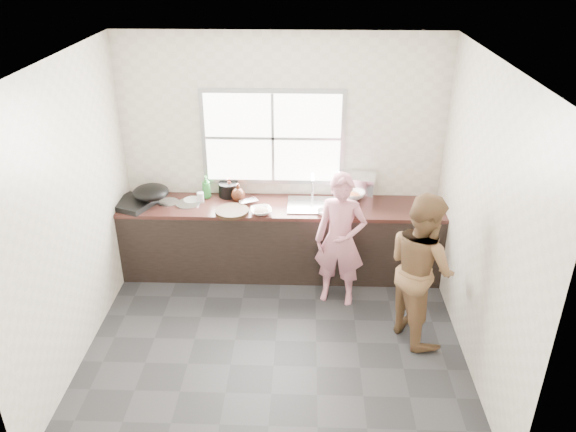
{
  "coord_description": "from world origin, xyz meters",
  "views": [
    {
      "loc": [
        0.27,
        -4.36,
        3.59
      ],
      "look_at": [
        0.1,
        0.65,
        1.05
      ],
      "focal_mm": 35.0,
      "sensor_mm": 36.0,
      "label": 1
    }
  ],
  "objects_px": {
    "black_pot": "(228,189)",
    "bottle_brown_short": "(238,193)",
    "woman": "(340,244)",
    "plate_food": "(192,200)",
    "person_side": "(421,267)",
    "cutting_board": "(232,211)",
    "bowl_crabs": "(348,212)",
    "wok": "(151,192)",
    "dish_rack": "(356,188)",
    "bottle_green": "(206,187)",
    "pot_lid_right": "(168,202)",
    "bowl_mince": "(261,211)",
    "pot_lid_left": "(188,204)",
    "bowl_held": "(324,212)",
    "bottle_brown_tall": "(229,188)",
    "glass_jar": "(200,197)",
    "burner": "(133,204)"
  },
  "relations": [
    {
      "from": "bottle_brown_short",
      "to": "wok",
      "type": "xyz_separation_m",
      "value": [
        -0.96,
        -0.11,
        0.04
      ]
    },
    {
      "from": "bowl_crabs",
      "to": "wok",
      "type": "xyz_separation_m",
      "value": [
        -2.19,
        0.21,
        0.1
      ]
    },
    {
      "from": "burner",
      "to": "pot_lid_right",
      "type": "bearing_deg",
      "value": 15.29
    },
    {
      "from": "cutting_board",
      "to": "black_pot",
      "type": "height_order",
      "value": "black_pot"
    },
    {
      "from": "burner",
      "to": "pot_lid_left",
      "type": "xyz_separation_m",
      "value": [
        0.6,
        0.07,
        -0.02
      ]
    },
    {
      "from": "woman",
      "to": "burner",
      "type": "xyz_separation_m",
      "value": [
        -2.29,
        0.48,
        0.21
      ]
    },
    {
      "from": "bottle_brown_tall",
      "to": "wok",
      "type": "relative_size",
      "value": 0.5
    },
    {
      "from": "woman",
      "to": "plate_food",
      "type": "relative_size",
      "value": 6.99
    },
    {
      "from": "bowl_mince",
      "to": "bottle_brown_tall",
      "type": "height_order",
      "value": "bottle_brown_tall"
    },
    {
      "from": "wok",
      "to": "bowl_mince",
      "type": "bearing_deg",
      "value": -9.54
    },
    {
      "from": "pot_lid_right",
      "to": "bottle_brown_short",
      "type": "bearing_deg",
      "value": 6.52
    },
    {
      "from": "bowl_crabs",
      "to": "bottle_brown_short",
      "type": "bearing_deg",
      "value": 165.15
    },
    {
      "from": "plate_food",
      "to": "wok",
      "type": "xyz_separation_m",
      "value": [
        -0.44,
        -0.09,
        0.13
      ]
    },
    {
      "from": "bowl_crabs",
      "to": "bowl_held",
      "type": "relative_size",
      "value": 1.04
    },
    {
      "from": "person_side",
      "to": "bottle_brown_short",
      "type": "height_order",
      "value": "person_side"
    },
    {
      "from": "person_side",
      "to": "plate_food",
      "type": "height_order",
      "value": "person_side"
    },
    {
      "from": "plate_food",
      "to": "bottle_green",
      "type": "relative_size",
      "value": 0.73
    },
    {
      "from": "bottle_brown_short",
      "to": "pot_lid_right",
      "type": "distance_m",
      "value": 0.79
    },
    {
      "from": "woman",
      "to": "bottle_green",
      "type": "distance_m",
      "value": 1.7
    },
    {
      "from": "cutting_board",
      "to": "bottle_brown_tall",
      "type": "relative_size",
      "value": 1.8
    },
    {
      "from": "pot_lid_right",
      "to": "dish_rack",
      "type": "bearing_deg",
      "value": 3.25
    },
    {
      "from": "bowl_mince",
      "to": "bottle_green",
      "type": "bearing_deg",
      "value": 149.55
    },
    {
      "from": "burner",
      "to": "glass_jar",
      "type": "bearing_deg",
      "value": 10.82
    },
    {
      "from": "bowl_mince",
      "to": "cutting_board",
      "type": "bearing_deg",
      "value": 180.0
    },
    {
      "from": "cutting_board",
      "to": "black_pot",
      "type": "bearing_deg",
      "value": 101.82
    },
    {
      "from": "bottle_brown_short",
      "to": "burner",
      "type": "xyz_separation_m",
      "value": [
        -1.16,
        -0.19,
        -0.06
      ]
    },
    {
      "from": "dish_rack",
      "to": "bottle_green",
      "type": "bearing_deg",
      "value": -168.51
    },
    {
      "from": "wok",
      "to": "pot_lid_right",
      "type": "xyz_separation_m",
      "value": [
        0.18,
        0.02,
        -0.13
      ]
    },
    {
      "from": "bowl_crabs",
      "to": "person_side",
      "type": "bearing_deg",
      "value": -54.17
    },
    {
      "from": "bottle_brown_tall",
      "to": "burner",
      "type": "xyz_separation_m",
      "value": [
        -1.05,
        -0.31,
        -0.07
      ]
    },
    {
      "from": "woman",
      "to": "pot_lid_left",
      "type": "distance_m",
      "value": 1.78
    },
    {
      "from": "glass_jar",
      "to": "bowl_held",
      "type": "bearing_deg",
      "value": -11.11
    },
    {
      "from": "bowl_crabs",
      "to": "pot_lid_left",
      "type": "xyz_separation_m",
      "value": [
        -1.77,
        0.2,
        -0.03
      ]
    },
    {
      "from": "bowl_crabs",
      "to": "dish_rack",
      "type": "height_order",
      "value": "dish_rack"
    },
    {
      "from": "cutting_board",
      "to": "bottle_brown_short",
      "type": "xyz_separation_m",
      "value": [
        0.03,
        0.32,
        0.08
      ]
    },
    {
      "from": "black_pot",
      "to": "bottle_brown_short",
      "type": "distance_m",
      "value": 0.17
    },
    {
      "from": "bowl_mince",
      "to": "pot_lid_left",
      "type": "relative_size",
      "value": 0.82
    },
    {
      "from": "bowl_held",
      "to": "plate_food",
      "type": "distance_m",
      "value": 1.52
    },
    {
      "from": "dish_rack",
      "to": "wok",
      "type": "bearing_deg",
      "value": -163.85
    },
    {
      "from": "plate_food",
      "to": "bottle_brown_short",
      "type": "relative_size",
      "value": 1.04
    },
    {
      "from": "burner",
      "to": "pot_lid_right",
      "type": "height_order",
      "value": "burner"
    },
    {
      "from": "plate_food",
      "to": "pot_lid_left",
      "type": "xyz_separation_m",
      "value": [
        -0.03,
        -0.1,
        -0.0
      ]
    },
    {
      "from": "plate_food",
      "to": "burner",
      "type": "xyz_separation_m",
      "value": [
        -0.63,
        -0.16,
        0.02
      ]
    },
    {
      "from": "bowl_held",
      "to": "woman",
      "type": "bearing_deg",
      "value": -64.44
    },
    {
      "from": "pot_lid_left",
      "to": "pot_lid_right",
      "type": "bearing_deg",
      "value": 171.71
    },
    {
      "from": "bowl_held",
      "to": "dish_rack",
      "type": "relative_size",
      "value": 0.46
    },
    {
      "from": "glass_jar",
      "to": "person_side",
      "type": "bearing_deg",
      "value": -26.99
    },
    {
      "from": "plate_food",
      "to": "dish_rack",
      "type": "relative_size",
      "value": 0.47
    },
    {
      "from": "woman",
      "to": "plate_food",
      "type": "distance_m",
      "value": 1.79
    },
    {
      "from": "bottle_green",
      "to": "wok",
      "type": "relative_size",
      "value": 0.66
    }
  ]
}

